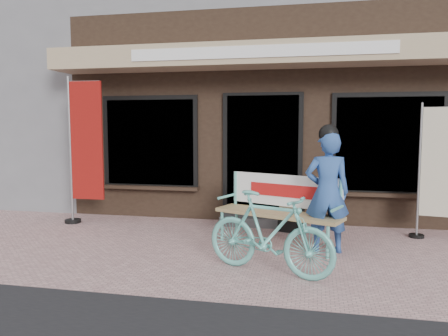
% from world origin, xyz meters
% --- Properties ---
extents(ground, '(70.00, 70.00, 0.00)m').
position_xyz_m(ground, '(0.00, 0.00, 0.00)').
color(ground, '#C39695').
rests_on(ground, ground).
extents(storefront, '(7.00, 6.77, 6.00)m').
position_xyz_m(storefront, '(0.00, 4.96, 2.99)').
color(storefront, black).
rests_on(storefront, ground).
extents(bench, '(1.81, 1.07, 0.96)m').
position_xyz_m(bench, '(0.42, 0.67, 0.56)').
color(bench, '#61BEB2').
rests_on(bench, ground).
extents(person, '(0.62, 0.45, 1.67)m').
position_xyz_m(person, '(1.04, 0.43, 0.82)').
color(person, '#2B5097').
rests_on(person, ground).
extents(bicycle, '(1.59, 0.93, 0.92)m').
position_xyz_m(bicycle, '(0.39, -0.58, 0.46)').
color(bicycle, '#61BEB2').
rests_on(bicycle, ground).
extents(nobori_red, '(0.72, 0.27, 2.46)m').
position_xyz_m(nobori_red, '(-2.90, 1.29, 1.27)').
color(nobori_red, gray).
rests_on(nobori_red, ground).
extents(nobori_cream, '(0.59, 0.25, 1.98)m').
position_xyz_m(nobori_cream, '(2.57, 1.40, 1.02)').
color(nobori_cream, gray).
rests_on(nobori_cream, ground).
extents(menu_stand, '(0.42, 0.23, 0.83)m').
position_xyz_m(menu_stand, '(0.53, 1.33, 0.43)').
color(menu_stand, black).
rests_on(menu_stand, ground).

